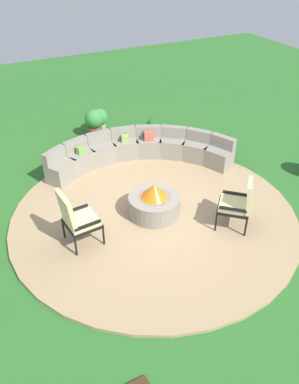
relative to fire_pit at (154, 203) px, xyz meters
The scene contains 9 objects.
ground_plane 0.32m from the fire_pit, ahead, with size 24.00×24.00×0.00m, color #2D6B28.
patio_circle 0.29m from the fire_pit, ahead, with size 5.62×5.62×0.06m, color tan.
fire_pit is the anchor object (origin of this frame).
curved_stone_bench 2.04m from the fire_pit, 72.83° to the left, with size 4.16×2.05×0.73m.
lounge_chair_front_left 1.63m from the fire_pit, behind, with size 0.65×0.64×1.10m.
lounge_chair_front_right 1.62m from the fire_pit, 40.17° to the right, with size 0.81×0.83×1.01m.
potted_plant_0 4.14m from the fire_pit, 83.92° to the left, with size 0.48×0.48×0.66m.
potted_plant_1 3.44m from the fire_pit, 63.11° to the left, with size 0.34×0.34×0.55m.
potted_plant_4 3.83m from the fire_pit, 87.13° to the left, with size 0.50×0.50×0.79m.
Camera 1 is at (-2.87, -5.43, 4.78)m, focal length 36.41 mm.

